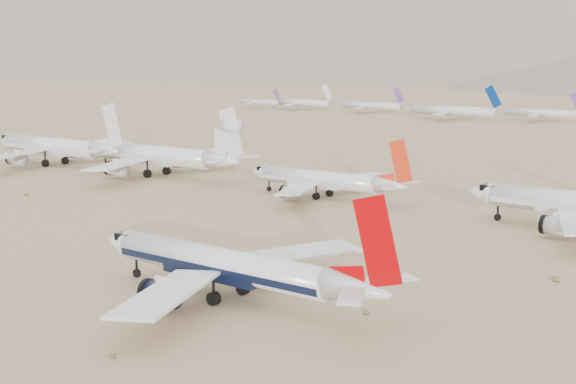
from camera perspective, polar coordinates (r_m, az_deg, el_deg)
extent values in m
plane|color=#997959|center=(115.43, -5.21, -6.53)|extent=(7000.00, 7000.00, 0.00)
cylinder|color=silver|center=(107.68, -4.85, -5.05)|extent=(35.39, 4.18, 4.18)
cube|color=black|center=(107.82, -4.84, -5.32)|extent=(34.68, 4.25, 0.94)
sphere|color=silver|center=(120.05, -11.10, -3.67)|extent=(4.18, 4.18, 4.18)
cube|color=black|center=(120.26, -11.31, -3.09)|extent=(2.93, 2.72, 1.05)
cone|color=silver|center=(94.68, 5.02, -6.91)|extent=(8.85, 4.18, 4.18)
cube|color=silver|center=(97.52, -8.62, -7.13)|extent=(13.67, 21.54, 0.65)
cube|color=silver|center=(90.36, 4.54, -7.37)|extent=(5.62, 7.34, 0.25)
cylinder|color=black|center=(103.78, -8.91, -7.20)|extent=(4.91, 3.01, 3.01)
cube|color=silver|center=(115.37, 0.34, -4.40)|extent=(13.67, 21.54, 0.65)
cube|color=silver|center=(97.01, 7.20, -6.22)|extent=(5.62, 7.34, 0.25)
cylinder|color=black|center=(115.90, -2.63, -5.31)|extent=(4.91, 3.01, 3.01)
cube|color=#B20004|center=(91.87, 6.37, -3.51)|extent=(6.71, 0.33, 11.05)
cylinder|color=black|center=(120.30, -10.70, -5.69)|extent=(1.25, 0.52, 1.25)
cylinder|color=black|center=(105.72, -5.31, -7.55)|extent=(1.76, 1.05, 1.76)
cylinder|color=black|center=(109.88, -3.21, -6.86)|extent=(1.76, 1.05, 1.76)
sphere|color=silver|center=(163.56, 14.38, -0.14)|extent=(4.54, 4.54, 4.54)
cube|color=black|center=(163.63, 14.18, 0.32)|extent=(3.18, 2.95, 1.14)
cylinder|color=silver|center=(149.74, 18.75, -2.33)|extent=(5.19, 3.27, 3.27)
cylinder|color=black|center=(163.93, 14.68, -1.74)|extent=(1.36, 0.57, 1.36)
cylinder|color=silver|center=(184.20, 2.18, 0.95)|extent=(31.20, 3.81, 3.81)
cube|color=silver|center=(184.27, 2.18, 0.81)|extent=(30.57, 3.87, 0.86)
sphere|color=silver|center=(193.58, -1.58, 1.38)|extent=(3.81, 3.81, 3.81)
cube|color=black|center=(193.80, -1.71, 1.70)|extent=(2.67, 2.48, 0.95)
cone|color=silver|center=(173.79, 7.36, 0.46)|extent=(7.80, 3.81, 3.81)
cube|color=silver|center=(174.13, 0.72, 0.24)|extent=(12.05, 18.99, 0.59)
cube|color=silver|center=(169.89, 7.18, 0.42)|extent=(4.95, 6.47, 0.23)
cylinder|color=silver|center=(179.46, 0.29, -0.04)|extent=(4.33, 2.75, 2.75)
cube|color=silver|center=(191.95, 4.68, 1.08)|extent=(12.05, 18.99, 0.59)
cube|color=silver|center=(176.07, 8.38, 0.71)|extent=(4.95, 6.47, 0.23)
cylinder|color=silver|center=(191.80, 3.10, 0.57)|extent=(4.33, 2.75, 2.75)
cube|color=red|center=(171.95, 8.02, 2.17)|extent=(5.91, 0.31, 9.74)
cylinder|color=black|center=(193.57, -1.35, 0.23)|extent=(1.14, 0.48, 1.14)
cylinder|color=black|center=(181.88, 2.02, -0.30)|extent=(1.60, 0.95, 1.60)
cylinder|color=black|center=(186.18, 2.98, -0.08)|extent=(1.60, 0.95, 1.60)
cylinder|color=silver|center=(221.66, -9.63, 2.65)|extent=(42.06, 5.04, 5.04)
cube|color=silver|center=(221.73, -9.63, 2.49)|extent=(41.22, 5.11, 1.13)
sphere|color=silver|center=(237.47, -13.08, 2.99)|extent=(5.04, 5.04, 5.04)
cube|color=black|center=(237.90, -13.21, 3.33)|extent=(3.52, 3.27, 1.26)
cone|color=silver|center=(203.37, -4.66, 2.25)|extent=(10.51, 5.04, 5.04)
cube|color=silver|center=(209.65, -11.99, 1.94)|extent=(16.24, 25.60, 0.78)
cube|color=silver|center=(198.39, -5.17, 2.24)|extent=(6.68, 8.73, 0.30)
cylinder|color=silver|center=(217.00, -12.04, 1.59)|extent=(5.84, 3.63, 3.63)
cube|color=silver|center=(229.69, -6.37, 2.74)|extent=(16.24, 25.60, 0.78)
cube|color=silver|center=(205.53, -3.33, 2.52)|extent=(6.68, 8.73, 0.30)
cylinder|color=silver|center=(230.79, -8.12, 2.17)|extent=(5.84, 3.63, 3.63)
cube|color=silver|center=(200.63, -4.07, 4.25)|extent=(7.97, 0.40, 13.13)
cylinder|color=silver|center=(200.30, -4.01, 4.70)|extent=(5.26, 3.26, 3.26)
cylinder|color=black|center=(237.11, -12.85, 1.76)|extent=(1.51, 0.63, 1.51)
cylinder|color=black|center=(218.63, -9.97, 1.30)|extent=(2.11, 1.26, 2.11)
cylinder|color=black|center=(223.38, -8.63, 1.50)|extent=(2.11, 1.26, 2.11)
cylinder|color=silver|center=(250.32, -16.50, 3.17)|extent=(40.94, 5.03, 5.03)
cube|color=silver|center=(250.38, -16.49, 3.03)|extent=(40.12, 5.11, 1.13)
sphere|color=silver|center=(267.13, -19.08, 3.42)|extent=(5.03, 5.03, 5.03)
cube|color=black|center=(267.62, -19.19, 3.72)|extent=(3.52, 3.27, 1.26)
cone|color=silver|center=(230.32, -12.80, 2.90)|extent=(10.24, 5.03, 5.03)
cube|color=silver|center=(239.68, -18.84, 2.57)|extent=(15.81, 24.92, 0.77)
cube|color=silver|center=(225.75, -13.41, 2.90)|extent=(6.50, 8.50, 0.30)
cylinder|color=silver|center=(246.80, -18.68, 2.24)|extent=(5.69, 3.62, 3.62)
cube|color=silver|center=(256.61, -13.46, 3.25)|extent=(15.81, 24.92, 0.77)
cube|color=silver|center=(231.76, -11.59, 3.14)|extent=(6.50, 8.50, 0.30)
cylinder|color=silver|center=(258.48, -14.94, 2.73)|extent=(5.69, 3.62, 3.62)
cube|color=silver|center=(227.45, -12.41, 4.63)|extent=(7.76, 0.40, 12.79)
cylinder|color=black|center=(266.62, -18.87, 2.33)|extent=(1.51, 0.63, 1.51)
cylinder|color=black|center=(247.45, -16.87, 1.98)|extent=(2.11, 1.26, 2.11)
cylinder|color=black|center=(251.55, -15.57, 2.16)|extent=(2.11, 1.26, 2.11)
cylinder|color=silver|center=(513.86, -2.09, 6.42)|extent=(30.78, 3.04, 3.04)
cube|color=#6C3C95|center=(504.47, -0.82, 6.95)|extent=(6.13, 0.30, 7.72)
cube|color=silver|center=(507.80, -2.67, 6.33)|extent=(8.11, 14.17, 0.30)
cube|color=silver|center=(520.02, -1.53, 6.41)|extent=(8.11, 14.17, 0.30)
cylinder|color=silver|center=(498.49, 1.00, 6.38)|extent=(40.15, 3.97, 3.97)
cube|color=silver|center=(487.10, 2.79, 7.09)|extent=(8.00, 0.40, 10.07)
cube|color=silver|center=(490.24, 0.26, 6.26)|extent=(10.58, 18.48, 0.40)
cube|color=silver|center=(506.87, 1.70, 6.36)|extent=(10.58, 18.48, 0.40)
cylinder|color=silver|center=(471.59, 5.89, 6.15)|extent=(39.10, 3.86, 3.86)
cube|color=#6C3C95|center=(461.81, 7.85, 6.85)|extent=(7.79, 0.39, 9.81)
cube|color=silver|center=(463.08, 5.22, 6.02)|extent=(10.30, 18.00, 0.39)
cube|color=silver|center=(480.23, 6.53, 6.13)|extent=(10.30, 18.00, 0.39)
cylinder|color=silver|center=(424.91, 11.59, 5.69)|extent=(47.03, 4.65, 4.65)
cube|color=navy|center=(415.21, 14.38, 6.59)|extent=(9.37, 0.46, 11.80)
cube|color=silver|center=(414.10, 10.84, 5.52)|extent=(12.39, 21.65, 0.46)
cube|color=silver|center=(435.89, 12.30, 5.66)|extent=(12.39, 21.65, 0.46)
cylinder|color=silver|center=(427.05, 17.54, 5.40)|extent=(37.76, 3.73, 3.73)
cube|color=silver|center=(417.95, 17.07, 5.26)|extent=(9.95, 17.38, 0.37)
cube|color=silver|center=(436.25, 17.98, 5.38)|extent=(9.95, 17.38, 0.37)
cone|color=slate|center=(2544.93, -13.51, 11.50)|extent=(1456.00, 1456.00, 260.00)
cone|color=slate|center=(1863.82, 9.89, 13.04)|extent=(1800.00, 1800.00, 300.00)
cone|color=slate|center=(1969.45, -15.66, 10.02)|extent=(1080.00, 1080.00, 120.00)
cone|color=slate|center=(1413.11, 4.51, 10.15)|extent=(855.00, 855.00, 95.00)
ellipsoid|color=brown|center=(196.54, -18.12, -0.17)|extent=(1.12, 1.12, 0.62)
ellipsoid|color=brown|center=(146.22, -10.11, -3.08)|extent=(0.98, 0.98, 0.54)
ellipsoid|color=brown|center=(89.91, -12.38, -11.31)|extent=(0.70, 0.70, 0.39)
ellipsoid|color=brown|center=(102.30, 5.60, -8.51)|extent=(0.84, 0.84, 0.46)
ellipsoid|color=brown|center=(122.22, 18.53, -5.94)|extent=(0.98, 0.98, 0.54)
ellipsoid|color=brown|center=(122.91, 18.49, -5.84)|extent=(1.11, 1.11, 0.61)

